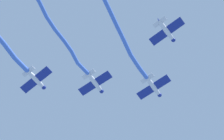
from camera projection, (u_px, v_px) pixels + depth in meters
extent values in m
ellipsoid|color=silver|center=(153.00, 86.00, 80.35)|extent=(2.28, 4.81, 0.97)
sphere|color=navy|center=(160.00, 95.00, 81.05)|extent=(1.02, 1.02, 0.82)
ellipsoid|color=#1E2847|center=(155.00, 88.00, 80.87)|extent=(0.96, 1.32, 0.52)
cube|color=navy|center=(154.00, 87.00, 80.28)|extent=(7.05, 3.51, 0.13)
cube|color=silver|center=(147.00, 78.00, 79.82)|extent=(2.83, 1.63, 0.11)
cube|color=navy|center=(147.00, 78.00, 80.31)|extent=(0.43, 1.07, 1.33)
cylinder|color=#4C75DB|center=(143.00, 72.00, 79.34)|extent=(1.62, 2.50, 1.31)
cylinder|color=#4C75DB|center=(135.00, 61.00, 78.85)|extent=(1.88, 2.93, 1.43)
cylinder|color=#4C75DB|center=(127.00, 47.00, 78.17)|extent=(2.29, 3.20, 1.18)
cylinder|color=#4C75DB|center=(120.00, 32.00, 77.39)|extent=(2.18, 3.02, 1.29)
cylinder|color=#4C75DB|center=(113.00, 18.00, 76.77)|extent=(2.13, 2.80, 1.38)
cylinder|color=#4C75DB|center=(107.00, 5.00, 76.23)|extent=(1.99, 2.55, 1.30)
sphere|color=#4C75DB|center=(146.00, 77.00, 79.57)|extent=(0.79, 0.79, 0.79)
sphere|color=#4C75DB|center=(139.00, 67.00, 79.11)|extent=(0.79, 0.79, 0.79)
sphere|color=#4C75DB|center=(131.00, 55.00, 78.59)|extent=(0.79, 0.79, 0.79)
sphere|color=#4C75DB|center=(124.00, 40.00, 77.74)|extent=(0.79, 0.79, 0.79)
sphere|color=#4C75DB|center=(117.00, 25.00, 77.05)|extent=(0.79, 0.79, 0.79)
sphere|color=#4C75DB|center=(110.00, 11.00, 76.49)|extent=(0.79, 0.79, 0.79)
ellipsoid|color=silver|center=(95.00, 82.00, 80.04)|extent=(2.35, 4.80, 0.97)
sphere|color=navy|center=(102.00, 91.00, 80.75)|extent=(1.03, 1.03, 0.82)
ellipsoid|color=#1E2847|center=(97.00, 84.00, 80.56)|extent=(0.97, 1.32, 0.52)
cube|color=navy|center=(95.00, 83.00, 79.97)|extent=(7.04, 3.61, 0.13)
cube|color=silver|center=(89.00, 74.00, 79.50)|extent=(2.83, 1.67, 0.11)
cube|color=navy|center=(89.00, 74.00, 79.99)|extent=(0.45, 1.06, 1.33)
cylinder|color=#4C75DB|center=(82.00, 68.00, 78.87)|extent=(1.24, 2.81, 0.76)
cylinder|color=#4C75DB|center=(74.00, 57.00, 78.08)|extent=(1.84, 2.58, 0.82)
cylinder|color=#4C75DB|center=(68.00, 46.00, 77.34)|extent=(1.49, 2.37, 0.84)
cylinder|color=#4C75DB|center=(60.00, 35.00, 76.56)|extent=(1.52, 2.82, 0.83)
cylinder|color=#4C75DB|center=(51.00, 23.00, 75.69)|extent=(1.70, 2.78, 0.81)
cylinder|color=#4C75DB|center=(43.00, 10.00, 74.76)|extent=(2.04, 2.79, 0.78)
sphere|color=#4C75DB|center=(87.00, 73.00, 79.25)|extent=(0.72, 0.72, 0.72)
sphere|color=#4C75DB|center=(77.00, 63.00, 78.49)|extent=(0.72, 0.72, 0.72)
sphere|color=#4C75DB|center=(71.00, 51.00, 77.67)|extent=(0.72, 0.72, 0.72)
sphere|color=#4C75DB|center=(64.00, 41.00, 77.01)|extent=(0.72, 0.72, 0.72)
sphere|color=#4C75DB|center=(55.00, 29.00, 76.11)|extent=(0.72, 0.72, 0.72)
sphere|color=#4C75DB|center=(47.00, 17.00, 75.27)|extent=(0.72, 0.72, 0.72)
sphere|color=#4C75DB|center=(40.00, 2.00, 74.25)|extent=(0.72, 0.72, 0.72)
ellipsoid|color=silver|center=(166.00, 31.00, 76.47)|extent=(2.11, 4.82, 0.97)
sphere|color=navy|center=(173.00, 40.00, 77.15)|extent=(1.00, 1.00, 0.82)
ellipsoid|color=#1E2847|center=(168.00, 32.00, 76.99)|extent=(0.92, 1.30, 0.52)
cube|color=navy|center=(167.00, 31.00, 76.40)|extent=(7.06, 3.27, 0.13)
cube|color=silver|center=(160.00, 22.00, 75.96)|extent=(2.83, 1.54, 0.11)
cube|color=navy|center=(160.00, 22.00, 76.45)|extent=(0.39, 1.07, 1.33)
ellipsoid|color=silver|center=(36.00, 79.00, 79.45)|extent=(1.97, 4.82, 0.97)
sphere|color=navy|center=(44.00, 87.00, 80.11)|extent=(0.98, 0.98, 0.82)
ellipsoid|color=#1E2847|center=(38.00, 80.00, 79.96)|extent=(0.88, 1.29, 0.52)
cube|color=navy|center=(36.00, 80.00, 79.38)|extent=(7.06, 3.06, 0.13)
cube|color=silver|center=(28.00, 71.00, 78.95)|extent=(2.82, 1.46, 0.11)
cube|color=navy|center=(29.00, 71.00, 79.44)|extent=(0.36, 1.08, 1.33)
cylinder|color=#4C75DB|center=(21.00, 64.00, 78.19)|extent=(1.72, 3.31, 1.12)
cylinder|color=#4C75DB|center=(9.00, 51.00, 77.15)|extent=(1.97, 3.38, 0.91)
sphere|color=#4C75DB|center=(27.00, 70.00, 78.71)|extent=(0.90, 0.90, 0.90)
sphere|color=#4C75DB|center=(15.00, 58.00, 77.67)|extent=(0.90, 0.90, 0.90)
sphere|color=#4C75DB|center=(4.00, 44.00, 76.62)|extent=(0.90, 0.90, 0.90)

